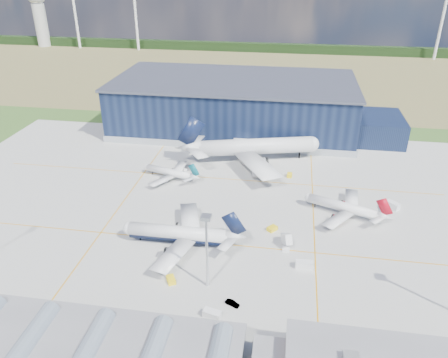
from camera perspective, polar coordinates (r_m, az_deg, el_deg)
ground at (r=150.52m, az=-3.72°, el=-5.90°), size 600.00×600.00×0.00m
apron at (r=158.75m, az=-2.95°, el=-3.95°), size 220.00×160.00×0.08m
farmland at (r=353.52m, az=4.18°, el=13.77°), size 600.00×220.00×0.01m
treeline at (r=430.74m, az=5.24°, el=16.72°), size 600.00×8.00×8.00m
horizon_dressing at (r=474.21m, az=-19.96°, el=19.99°), size 440.20×18.00×70.00m
hangar at (r=230.10m, az=2.03°, el=9.40°), size 145.00×62.00×26.10m
glass_concourse at (r=106.67m, az=-14.92°, el=-21.40°), size 78.00×23.00×8.60m
light_mast_center at (r=115.81m, az=-2.29°, el=-7.98°), size 2.60×2.60×23.00m
airliner_navy at (r=137.83m, az=-6.08°, el=-6.18°), size 40.57×39.69×13.22m
airliner_red at (r=158.39m, az=15.29°, el=-2.92°), size 40.47×40.08×10.26m
airliner_widebody at (r=192.04m, az=4.19°, el=5.27°), size 78.71×77.73×21.00m
airliner_regional at (r=179.52m, az=-7.19°, el=1.34°), size 33.10×32.71×8.71m
gse_tug_a at (r=126.90m, az=-6.94°, el=-12.94°), size 3.53×4.08×1.45m
gse_tug_b at (r=147.52m, az=6.31°, el=-6.46°), size 3.81×3.95×1.43m
gse_van_a at (r=132.71m, az=10.45°, el=-10.95°), size 5.25×2.48×2.25m
gse_cart_a at (r=148.30m, az=-5.31°, el=-6.27°), size 1.83×2.71×1.16m
gse_van_b at (r=170.19m, az=21.15°, el=-3.19°), size 5.30×5.33×2.36m
gse_tug_c at (r=182.97m, az=8.55°, el=0.50°), size 2.21×3.36×1.42m
gse_cart_b at (r=185.81m, az=-5.44°, el=1.13°), size 3.92×3.36×1.43m
gse_van_c at (r=115.74m, az=-1.56°, el=-17.26°), size 4.97×3.26×2.19m
airstair at (r=140.27m, az=8.16°, el=-8.10°), size 3.68×5.63×3.35m
car_b at (r=119.20m, az=1.10°, el=-15.93°), size 4.18×2.89×1.31m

